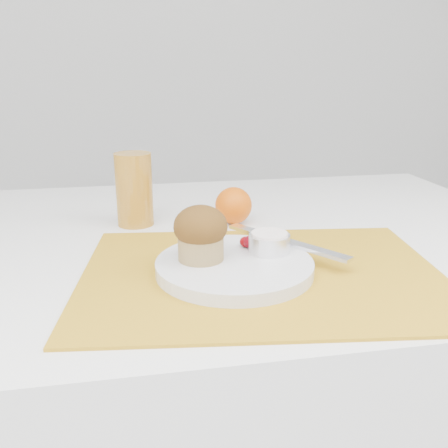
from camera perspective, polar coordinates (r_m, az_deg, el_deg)
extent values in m
cube|color=white|center=(1.05, -1.05, -20.78)|extent=(1.20, 0.80, 0.75)
cube|color=#C38D1B|center=(0.70, 4.36, -5.64)|extent=(0.54, 0.42, 0.00)
cylinder|color=silver|center=(0.70, 1.20, -4.86)|extent=(0.24, 0.24, 0.02)
cylinder|color=silver|center=(0.72, 5.20, -2.19)|extent=(0.06, 0.06, 0.03)
cylinder|color=white|center=(0.72, 5.23, -1.21)|extent=(0.07, 0.07, 0.01)
ellipsoid|color=#51020B|center=(0.74, 3.05, -2.05)|extent=(0.02, 0.02, 0.02)
ellipsoid|color=#5C0205|center=(0.74, 2.47, -2.05)|extent=(0.02, 0.02, 0.02)
cube|color=silver|center=(0.76, 7.08, -1.99)|extent=(0.14, 0.19, 0.01)
sphere|color=#EB6108|center=(0.92, 1.09, 2.13)|extent=(0.07, 0.07, 0.07)
cylinder|color=#B57A22|center=(0.92, -10.22, 3.91)|extent=(0.08, 0.08, 0.13)
cylinder|color=#A98A51|center=(0.69, -2.67, -2.73)|extent=(0.08, 0.08, 0.03)
ellipsoid|color=#361F09|center=(0.68, -2.70, -0.28)|extent=(0.07, 0.07, 0.06)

